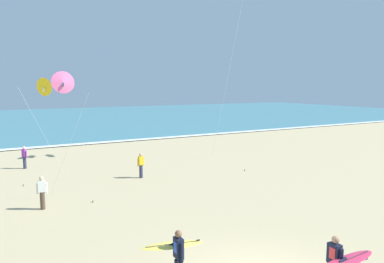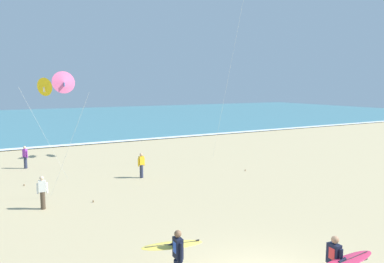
% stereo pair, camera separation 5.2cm
% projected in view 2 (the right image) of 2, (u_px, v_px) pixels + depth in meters
% --- Properties ---
extents(ocean_water, '(160.00, 60.00, 0.08)m').
position_uv_depth(ocean_water, '(40.00, 120.00, 61.07)').
color(ocean_water, teal).
rests_on(ocean_water, ground).
extents(shoreline_foam, '(160.00, 1.07, 0.01)m').
position_uv_depth(shoreline_foam, '(74.00, 144.00, 35.19)').
color(shoreline_foam, white).
rests_on(shoreline_foam, ocean_water).
extents(surfer_lead, '(1.98, 0.94, 1.71)m').
position_uv_depth(surfer_lead, '(175.00, 250.00, 10.46)').
color(surfer_lead, black).
rests_on(surfer_lead, ground).
extents(surfer_trailing, '(2.01, 0.91, 1.71)m').
position_uv_depth(surfer_trailing, '(339.00, 262.00, 9.78)').
color(surfer_trailing, black).
rests_on(surfer_trailing, ground).
extents(kite_delta_golden_far, '(2.16, 2.30, 6.19)m').
position_uv_depth(kite_delta_golden_far, '(46.00, 88.00, 18.06)').
color(kite_delta_golden_far, yellow).
rests_on(kite_delta_golden_far, ground).
extents(kite_delta_rose_distant, '(3.17, 0.48, 6.66)m').
position_uv_depth(kite_delta_rose_distant, '(64.00, 82.00, 21.41)').
color(kite_delta_rose_distant, pink).
rests_on(kite_delta_rose_distant, ground).
extents(bystander_purple_top, '(0.33, 0.42, 1.59)m').
position_uv_depth(bystander_purple_top, '(25.00, 157.00, 25.25)').
color(bystander_purple_top, '#2D334C').
rests_on(bystander_purple_top, ground).
extents(bystander_yellow_top, '(0.49, 0.25, 1.59)m').
position_uv_depth(bystander_yellow_top, '(141.00, 165.00, 22.68)').
color(bystander_yellow_top, '#2D334C').
rests_on(bystander_yellow_top, ground).
extents(bystander_white_top, '(0.49, 0.23, 1.59)m').
position_uv_depth(bystander_white_top, '(42.00, 192.00, 16.91)').
color(bystander_white_top, '#4C3D2D').
rests_on(bystander_white_top, ground).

